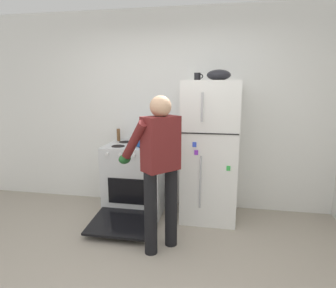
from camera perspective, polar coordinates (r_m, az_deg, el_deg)
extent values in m
cube|color=white|center=(4.02, 1.16, 6.67)|extent=(6.00, 0.10, 2.70)
cube|color=white|center=(3.66, 8.32, -1.42)|extent=(0.68, 0.68, 1.75)
cube|color=black|center=(3.27, 8.21, 2.05)|extent=(0.67, 0.01, 0.01)
cylinder|color=#B7B7BC|center=(3.40, 6.48, -7.62)|extent=(0.02, 0.02, 0.64)
cylinder|color=#B7B7BC|center=(3.22, 6.83, 7.27)|extent=(0.02, 0.02, 0.33)
cube|color=purple|center=(3.32, 5.65, -1.70)|extent=(0.04, 0.01, 0.06)
cube|color=blue|center=(3.31, 5.29, -0.11)|extent=(0.04, 0.01, 0.06)
cube|color=green|center=(3.36, 11.96, -4.76)|extent=(0.04, 0.01, 0.06)
cube|color=silver|center=(3.93, -6.45, -6.73)|extent=(0.76, 0.64, 0.92)
cube|color=black|center=(3.67, -7.91, -9.36)|extent=(0.53, 0.01, 0.33)
cylinder|color=black|center=(3.74, -9.92, -0.41)|extent=(0.17, 0.17, 0.01)
cylinder|color=black|center=(3.63, -4.52, -0.63)|extent=(0.17, 0.17, 0.01)
cylinder|color=black|center=(4.01, -8.50, 0.42)|extent=(0.17, 0.17, 0.01)
cylinder|color=black|center=(3.90, -3.43, 0.23)|extent=(0.17, 0.17, 0.01)
cylinder|color=silver|center=(3.61, -12.09, -1.96)|extent=(0.04, 0.03, 0.04)
cylinder|color=silver|center=(3.55, -9.55, -2.09)|extent=(0.04, 0.03, 0.04)
cylinder|color=silver|center=(3.49, -6.77, -2.23)|extent=(0.04, 0.03, 0.04)
cylinder|color=silver|center=(3.45, -4.07, -2.36)|extent=(0.04, 0.03, 0.04)
cube|color=black|center=(3.53, -9.31, -15.23)|extent=(0.72, 0.59, 0.09)
cylinder|color=black|center=(2.95, -3.48, -13.70)|extent=(0.13, 0.13, 0.86)
cylinder|color=black|center=(3.09, 0.61, -12.48)|extent=(0.13, 0.13, 0.86)
cube|color=maroon|center=(2.80, -1.45, 0.05)|extent=(0.39, 0.40, 0.54)
sphere|color=tan|center=(2.76, -1.49, 7.50)|extent=(0.21, 0.21, 0.21)
sphere|color=#262626|center=(2.76, -1.49, 6.74)|extent=(0.15, 0.15, 0.15)
cylinder|color=maroon|center=(2.85, -6.92, 0.36)|extent=(0.39, 0.36, 0.48)
cylinder|color=maroon|center=(3.07, -0.48, 1.24)|extent=(0.39, 0.36, 0.48)
ellipsoid|color=#1E5123|center=(3.05, -8.62, -2.96)|extent=(0.12, 0.18, 0.10)
ellipsoid|color=#1E5123|center=(3.26, -2.45, -1.93)|extent=(0.12, 0.18, 0.10)
cylinder|color=#19479E|center=(3.71, -4.49, 0.72)|extent=(0.25, 0.25, 0.13)
cube|color=black|center=(3.75, -6.76, 1.50)|extent=(0.05, 0.03, 0.02)
cube|color=black|center=(3.67, -2.21, 1.36)|extent=(0.05, 0.03, 0.02)
cylinder|color=black|center=(3.64, 5.87, 13.20)|extent=(0.08, 0.08, 0.10)
torus|color=black|center=(3.63, 6.58, 13.26)|extent=(0.06, 0.01, 0.06)
cylinder|color=brown|center=(4.08, -9.85, 1.83)|extent=(0.05, 0.05, 0.17)
ellipsoid|color=black|center=(3.58, 10.08, 13.39)|extent=(0.29, 0.29, 0.13)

